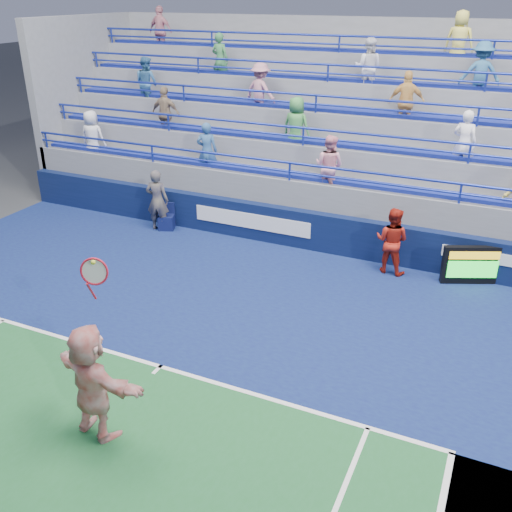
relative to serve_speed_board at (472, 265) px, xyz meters
The scene contains 8 objects.
ground 7.99m from the serve_speed_board, 129.44° to the right, with size 120.00×120.00×0.00m, color #333538.
sponsor_wall 5.07m from the serve_speed_board, behind, with size 18.00×0.32×1.10m.
bleacher_stand 6.61m from the serve_speed_board, 140.95° to the left, with size 18.00×5.60×6.13m.
serve_speed_board is the anchor object (origin of this frame).
judge_chair 8.77m from the serve_speed_board, behind, with size 0.58×0.59×0.80m.
tennis_player 9.52m from the serve_speed_board, 121.73° to the right, with size 1.97×0.96×3.26m.
line_judge 8.98m from the serve_speed_board, behind, with size 0.68×0.45×1.87m, color #141537.
ball_girl 2.01m from the serve_speed_board, behind, with size 0.85×0.66×1.75m, color #A92013.
Camera 1 is at (5.47, -7.49, 6.65)m, focal length 40.00 mm.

